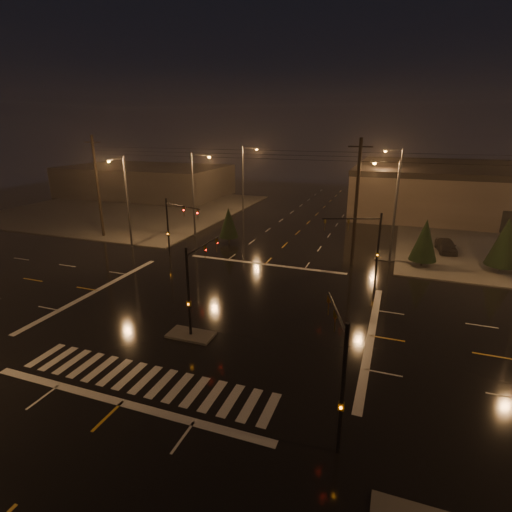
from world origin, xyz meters
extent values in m
plane|color=black|center=(0.00, 0.00, 0.00)|extent=(140.00, 140.00, 0.00)
cube|color=#4D4B45|center=(-30.00, 30.00, 0.06)|extent=(36.00, 36.00, 0.12)
cube|color=#4D4B45|center=(0.00, -4.00, 0.07)|extent=(3.00, 1.60, 0.15)
cube|color=beige|center=(0.00, -9.00, 0.01)|extent=(15.00, 2.60, 0.01)
cube|color=beige|center=(0.00, -11.00, 0.01)|extent=(16.00, 0.50, 0.01)
cube|color=beige|center=(0.00, 11.00, 0.01)|extent=(16.00, 0.50, 0.01)
cube|color=#3A3433|center=(-35.00, 42.00, 2.80)|extent=(30.00, 18.00, 5.60)
cylinder|color=black|center=(0.00, -4.00, 3.00)|extent=(0.18, 0.18, 6.00)
cylinder|color=black|center=(0.00, -1.75, 5.50)|extent=(0.12, 4.50, 0.12)
imported|color=#594707|center=(0.00, 0.27, 5.45)|extent=(0.16, 0.20, 1.00)
cube|color=#594707|center=(0.00, -4.00, 2.30)|extent=(0.25, 0.18, 0.35)
cylinder|color=black|center=(10.50, 10.50, 3.00)|extent=(0.18, 0.18, 6.00)
cylinder|color=black|center=(8.15, 9.64, 5.50)|extent=(4.74, 1.82, 0.12)
imported|color=#594707|center=(6.04, 8.88, 5.45)|extent=(0.24, 0.22, 1.00)
cube|color=#594707|center=(10.50, 10.50, 2.30)|extent=(0.25, 0.18, 0.35)
cylinder|color=black|center=(-10.50, 10.50, 3.00)|extent=(0.18, 0.18, 6.00)
cylinder|color=black|center=(-8.15, 9.64, 5.50)|extent=(4.74, 1.82, 0.12)
imported|color=#594707|center=(-6.04, 8.88, 5.45)|extent=(0.24, 0.22, 1.00)
cube|color=#594707|center=(-10.50, 10.50, 2.30)|extent=(0.25, 0.18, 0.35)
cylinder|color=black|center=(10.50, -10.50, 3.00)|extent=(0.18, 0.18, 6.00)
cylinder|color=black|center=(9.82, -8.62, 5.50)|extent=(1.48, 3.80, 0.12)
imported|color=#594707|center=(9.20, -6.93, 5.45)|extent=(0.22, 0.24, 1.00)
cube|color=#594707|center=(10.50, -10.50, 2.30)|extent=(0.25, 0.18, 0.35)
cylinder|color=#38383A|center=(-11.50, 18.00, 5.00)|extent=(0.24, 0.24, 10.00)
cylinder|color=#38383A|center=(-10.30, 18.00, 9.80)|extent=(2.40, 0.14, 0.14)
cube|color=#38383A|center=(-9.20, 18.00, 9.75)|extent=(0.70, 0.30, 0.18)
sphere|color=orange|center=(-9.20, 18.00, 9.62)|extent=(0.32, 0.32, 0.32)
cylinder|color=#38383A|center=(-11.50, 34.00, 5.00)|extent=(0.24, 0.24, 10.00)
cylinder|color=#38383A|center=(-10.30, 34.00, 9.80)|extent=(2.40, 0.14, 0.14)
cube|color=#38383A|center=(-9.20, 34.00, 9.75)|extent=(0.70, 0.30, 0.18)
sphere|color=orange|center=(-9.20, 34.00, 9.62)|extent=(0.32, 0.32, 0.32)
cylinder|color=#38383A|center=(11.50, 16.00, 5.00)|extent=(0.24, 0.24, 10.00)
cylinder|color=#38383A|center=(10.30, 16.00, 9.80)|extent=(2.40, 0.14, 0.14)
cube|color=#38383A|center=(9.20, 16.00, 9.75)|extent=(0.70, 0.30, 0.18)
sphere|color=orange|center=(9.20, 16.00, 9.62)|extent=(0.32, 0.32, 0.32)
cylinder|color=#38383A|center=(11.50, 36.00, 5.00)|extent=(0.24, 0.24, 10.00)
cylinder|color=#38383A|center=(10.30, 36.00, 9.80)|extent=(2.40, 0.14, 0.14)
cube|color=#38383A|center=(9.20, 36.00, 9.75)|extent=(0.70, 0.30, 0.18)
sphere|color=orange|center=(9.20, 36.00, 9.62)|extent=(0.32, 0.32, 0.32)
cylinder|color=#38383A|center=(-16.00, 11.50, 5.00)|extent=(0.24, 0.24, 10.00)
cylinder|color=#38383A|center=(-16.00, 10.30, 9.80)|extent=(0.14, 2.40, 0.14)
cube|color=#38383A|center=(-16.00, 9.20, 9.75)|extent=(0.30, 0.70, 0.18)
sphere|color=orange|center=(-16.00, 9.20, 9.62)|extent=(0.32, 0.32, 0.32)
cylinder|color=black|center=(-22.00, 14.00, 6.00)|extent=(0.32, 0.32, 12.00)
cube|color=black|center=(-22.00, 14.00, 11.20)|extent=(2.20, 0.12, 0.12)
cylinder|color=black|center=(8.00, 14.00, 6.00)|extent=(0.32, 0.32, 12.00)
cube|color=black|center=(8.00, 14.00, 11.20)|extent=(2.20, 0.12, 0.12)
cylinder|color=black|center=(14.46, 15.51, 0.35)|extent=(0.18, 0.18, 0.70)
cone|color=black|center=(14.46, 15.51, 2.69)|extent=(2.55, 2.55, 3.99)
cylinder|color=black|center=(21.26, 16.38, 0.35)|extent=(0.18, 0.18, 0.70)
cone|color=black|center=(21.26, 16.38, 2.96)|extent=(2.89, 2.89, 4.52)
cylinder|color=black|center=(-6.37, 16.72, 0.35)|extent=(0.18, 0.18, 0.70)
cone|color=black|center=(-6.37, 16.72, 2.44)|extent=(2.22, 2.22, 3.47)
imported|color=black|center=(17.02, 21.35, 0.74)|extent=(2.29, 4.54, 1.48)
camera|label=1|loc=(11.83, -24.17, 12.98)|focal=28.00mm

